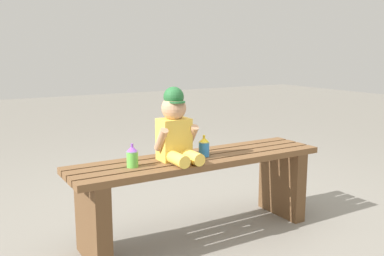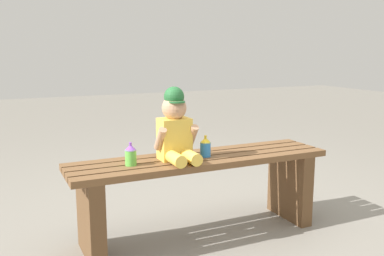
{
  "view_description": "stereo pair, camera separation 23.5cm",
  "coord_description": "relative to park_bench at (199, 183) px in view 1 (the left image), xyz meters",
  "views": [
    {
      "loc": [
        -1.26,
        -2.04,
        1.08
      ],
      "look_at": [
        -0.08,
        -0.05,
        0.66
      ],
      "focal_mm": 40.33,
      "sensor_mm": 36.0,
      "label": 1
    },
    {
      "loc": [
        -1.05,
        -2.14,
        1.08
      ],
      "look_at": [
        -0.08,
        -0.05,
        0.66
      ],
      "focal_mm": 40.33,
      "sensor_mm": 36.0,
      "label": 2
    }
  ],
  "objects": [
    {
      "name": "park_bench",
      "position": [
        0.0,
        0.0,
        0.0
      ],
      "size": [
        1.52,
        0.36,
        0.48
      ],
      "color": "brown",
      "rests_on": "ground_plane"
    },
    {
      "name": "child_figure",
      "position": [
        -0.16,
        -0.01,
        0.34
      ],
      "size": [
        0.23,
        0.27,
        0.4
      ],
      "color": "#F2C64C",
      "rests_on": "park_bench"
    },
    {
      "name": "sippy_cup_right",
      "position": [
        0.02,
        -0.01,
        0.22
      ],
      "size": [
        0.06,
        0.06,
        0.12
      ],
      "color": "#338CE5",
      "rests_on": "park_bench"
    },
    {
      "name": "sippy_cup_left",
      "position": [
        -0.42,
        -0.01,
        0.22
      ],
      "size": [
        0.06,
        0.06,
        0.12
      ],
      "color": "#66CC4C",
      "rests_on": "park_bench"
    },
    {
      "name": "ground_plane",
      "position": [
        0.0,
        -0.0,
        -0.32
      ],
      "size": [
        16.0,
        16.0,
        0.0
      ],
      "primitive_type": "plane",
      "color": "gray"
    }
  ]
}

